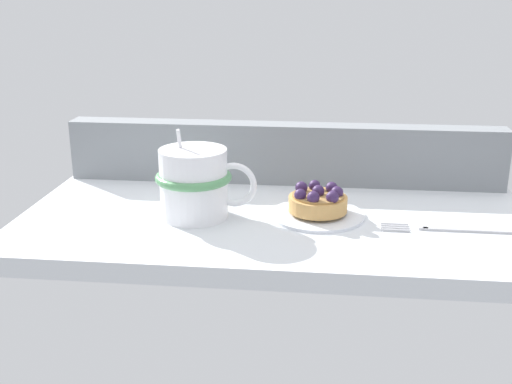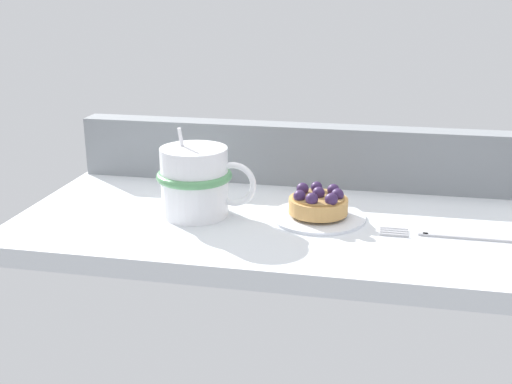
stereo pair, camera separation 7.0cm
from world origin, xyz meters
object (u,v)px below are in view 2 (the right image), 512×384
(coffee_mug, at_px, (196,181))
(dessert_fork, at_px, (449,235))
(dessert_plate, at_px, (318,216))
(raspberry_tart, at_px, (318,203))

(coffee_mug, bearing_deg, dessert_fork, -2.60)
(dessert_plate, distance_m, dessert_fork, 0.17)
(raspberry_tart, bearing_deg, dessert_plate, -158.77)
(dessert_plate, relative_size, dessert_fork, 0.72)
(dessert_plate, relative_size, coffee_mug, 0.94)
(dessert_plate, height_order, dessert_fork, dessert_plate)
(raspberry_tart, xyz_separation_m, dessert_fork, (0.17, -0.03, -0.02))
(raspberry_tart, height_order, dessert_fork, raspberry_tart)
(dessert_fork, bearing_deg, coffee_mug, 177.40)
(dessert_plate, xyz_separation_m, raspberry_tart, (0.00, 0.00, 0.02))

